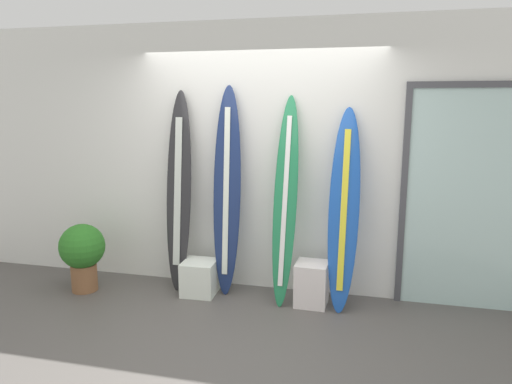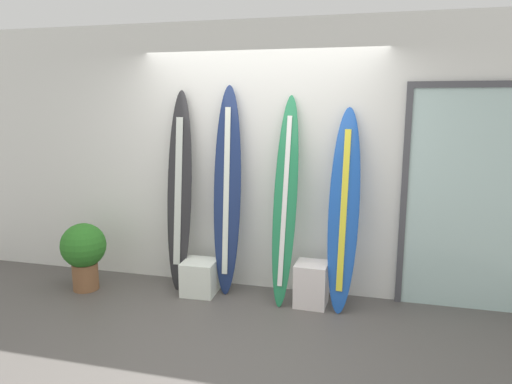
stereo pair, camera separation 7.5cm
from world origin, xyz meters
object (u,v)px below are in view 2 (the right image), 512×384
(surfboard_navy, at_px, (227,192))
(glass_door, at_px, (467,196))
(display_block_center, at_px, (200,277))
(surfboard_charcoal, at_px, (179,191))
(display_block_left, at_px, (311,284))
(surfboard_cobalt, at_px, (344,211))
(potted_plant, at_px, (84,251))
(surfboard_emerald, at_px, (285,203))

(surfboard_navy, xyz_separation_m, glass_door, (2.32, 0.17, 0.05))
(display_block_center, height_order, glass_door, glass_door)
(surfboard_charcoal, bearing_deg, display_block_center, -27.97)
(surfboard_navy, height_order, display_block_center, surfboard_navy)
(surfboard_navy, bearing_deg, surfboard_charcoal, -178.98)
(surfboard_charcoal, relative_size, display_block_left, 4.91)
(surfboard_navy, distance_m, surfboard_cobalt, 1.20)
(surfboard_navy, xyz_separation_m, surfboard_cobalt, (1.20, -0.08, -0.11))
(display_block_left, bearing_deg, surfboard_navy, 171.31)
(glass_door, relative_size, potted_plant, 2.99)
(display_block_left, relative_size, glass_door, 0.20)
(surfboard_cobalt, bearing_deg, surfboard_navy, 176.21)
(surfboard_navy, bearing_deg, glass_door, 4.22)
(surfboard_charcoal, bearing_deg, display_block_left, -5.15)
(surfboard_cobalt, distance_m, glass_door, 1.16)
(glass_door, height_order, potted_plant, glass_door)
(surfboard_cobalt, bearing_deg, surfboard_charcoal, 177.68)
(surfboard_cobalt, relative_size, potted_plant, 2.67)
(surfboard_navy, distance_m, potted_plant, 1.66)
(surfboard_charcoal, height_order, surfboard_navy, surfboard_navy)
(display_block_center, bearing_deg, surfboard_emerald, 5.07)
(glass_door, bearing_deg, surfboard_cobalt, -167.45)
(surfboard_cobalt, xyz_separation_m, glass_door, (1.13, 0.25, 0.16))
(display_block_center, bearing_deg, surfboard_charcoal, 152.03)
(display_block_left, height_order, potted_plant, potted_plant)
(surfboard_emerald, xyz_separation_m, display_block_left, (0.29, -0.07, -0.79))
(display_block_left, relative_size, potted_plant, 0.59)
(surfboard_charcoal, relative_size, display_block_center, 5.94)
(potted_plant, bearing_deg, glass_door, 7.91)
(surfboard_navy, xyz_separation_m, display_block_left, (0.91, -0.14, -0.85))
(display_block_left, distance_m, glass_door, 1.71)
(surfboard_cobalt, relative_size, display_block_center, 5.47)
(surfboard_navy, height_order, glass_door, glass_door)
(surfboard_emerald, xyz_separation_m, potted_plant, (-2.12, -0.29, -0.58))
(surfboard_emerald, xyz_separation_m, surfboard_cobalt, (0.57, -0.01, -0.05))
(surfboard_emerald, height_order, glass_door, glass_door)
(surfboard_navy, xyz_separation_m, surfboard_emerald, (0.62, -0.07, -0.06))
(surfboard_charcoal, distance_m, surfboard_navy, 0.53)
(surfboard_navy, distance_m, glass_door, 2.33)
(surfboard_emerald, distance_m, glass_door, 1.72)
(surfboard_charcoal, height_order, glass_door, glass_door)
(surfboard_charcoal, height_order, display_block_center, surfboard_charcoal)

